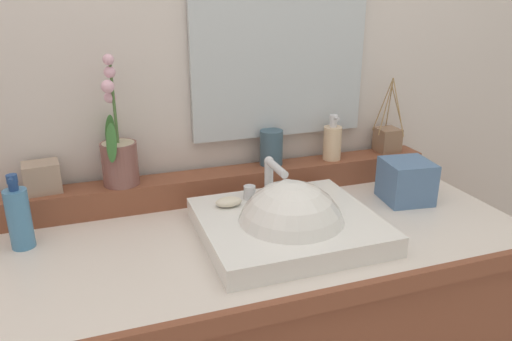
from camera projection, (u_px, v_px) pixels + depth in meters
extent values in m
cube|color=beige|center=(194.00, 53.00, 1.46)|extent=(3.40, 0.20, 2.49)
cube|color=silver|center=(236.00, 240.00, 1.24)|extent=(1.48, 0.61, 0.04)
cube|color=brown|center=(281.00, 310.00, 0.97)|extent=(1.48, 0.02, 0.04)
cube|color=brown|center=(211.00, 186.00, 1.44)|extent=(1.39, 0.10, 0.08)
cube|color=white|center=(288.00, 226.00, 1.22)|extent=(0.43, 0.39, 0.05)
sphere|color=white|center=(291.00, 234.00, 1.21)|extent=(0.27, 0.27, 0.27)
cylinder|color=silver|center=(269.00, 179.00, 1.32)|extent=(0.02, 0.02, 0.10)
cylinder|color=silver|center=(277.00, 168.00, 1.25)|extent=(0.02, 0.11, 0.02)
sphere|color=silver|center=(269.00, 161.00, 1.30)|extent=(0.03, 0.03, 0.03)
cylinder|color=silver|center=(250.00, 192.00, 1.31)|extent=(0.03, 0.03, 0.04)
cylinder|color=silver|center=(287.00, 187.00, 1.35)|extent=(0.03, 0.03, 0.04)
ellipsoid|color=beige|center=(230.00, 202.00, 1.27)|extent=(0.07, 0.04, 0.02)
cylinder|color=brown|center=(120.00, 164.00, 1.33)|extent=(0.10, 0.10, 0.12)
cylinder|color=tan|center=(118.00, 145.00, 1.31)|extent=(0.09, 0.09, 0.01)
cylinder|color=#476B38|center=(114.00, 102.00, 1.27)|extent=(0.01, 0.01, 0.22)
ellipsoid|color=#387033|center=(112.00, 143.00, 1.25)|extent=(0.04, 0.04, 0.10)
ellipsoid|color=#387033|center=(110.00, 133.00, 1.34)|extent=(0.04, 0.04, 0.11)
sphere|color=#E3ADC2|center=(110.00, 97.00, 1.27)|extent=(0.03, 0.03, 0.03)
sphere|color=#E3ADC2|center=(108.00, 86.00, 1.24)|extent=(0.03, 0.03, 0.03)
sphere|color=#E3ADC2|center=(110.00, 72.00, 1.24)|extent=(0.03, 0.03, 0.03)
sphere|color=#E3ADC2|center=(108.00, 59.00, 1.22)|extent=(0.03, 0.03, 0.03)
cylinder|color=beige|center=(332.00, 143.00, 1.53)|extent=(0.06, 0.06, 0.10)
cylinder|color=silver|center=(333.00, 124.00, 1.51)|extent=(0.02, 0.02, 0.02)
cylinder|color=silver|center=(334.00, 118.00, 1.50)|extent=(0.03, 0.03, 0.02)
cylinder|color=silver|center=(336.00, 118.00, 1.48)|extent=(0.01, 0.03, 0.01)
cylinder|color=#3A5566|center=(271.00, 148.00, 1.48)|extent=(0.07, 0.07, 0.11)
cube|color=#8A664C|center=(387.00, 140.00, 1.61)|extent=(0.07, 0.07, 0.08)
cylinder|color=#9E7A4C|center=(398.00, 109.00, 1.58)|extent=(0.06, 0.01, 0.15)
cylinder|color=#9E7A4C|center=(389.00, 106.00, 1.59)|extent=(0.01, 0.03, 0.16)
cylinder|color=#9E7A4C|center=(383.00, 105.00, 1.58)|extent=(0.04, 0.04, 0.18)
cylinder|color=#9E7A4C|center=(386.00, 108.00, 1.55)|extent=(0.06, 0.03, 0.17)
cylinder|color=#9E7A4C|center=(398.00, 107.00, 1.54)|extent=(0.01, 0.07, 0.18)
cube|color=gray|center=(42.00, 177.00, 1.28)|extent=(0.10, 0.08, 0.08)
cylinder|color=teal|center=(19.00, 219.00, 1.15)|extent=(0.05, 0.05, 0.15)
cylinder|color=navy|center=(13.00, 187.00, 1.12)|extent=(0.02, 0.02, 0.02)
cylinder|color=navy|center=(12.00, 179.00, 1.12)|extent=(0.02, 0.02, 0.02)
cylinder|color=navy|center=(11.00, 179.00, 1.10)|extent=(0.01, 0.03, 0.01)
cube|color=#50729D|center=(406.00, 181.00, 1.41)|extent=(0.15, 0.15, 0.12)
cube|color=silver|center=(281.00, 27.00, 1.41)|extent=(0.54, 0.02, 0.64)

